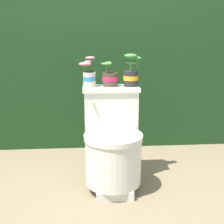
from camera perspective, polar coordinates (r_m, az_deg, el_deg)
The scene contains 6 objects.
ground_plane at distance 2.45m, azimuth -0.81°, elevation -13.66°, with size 12.00×12.00×0.00m, color #75664C.
hedge_backdrop at distance 3.44m, azimuth -2.21°, elevation 8.93°, with size 4.20×0.79×1.65m.
toilet at distance 2.35m, azimuth 0.09°, elevation -5.94°, with size 0.43×0.57×0.74m.
potted_plant_left at distance 2.41m, azimuth -4.24°, elevation 6.64°, with size 0.13×0.10×0.23m.
potted_plant_midleft at distance 2.42m, azimuth -0.40°, elevation 6.29°, with size 0.13×0.12×0.19m.
potted_plant_middle at distance 2.42m, azimuth 3.49°, elevation 6.82°, with size 0.14×0.12×0.25m.
Camera 1 is at (-0.13, -2.16, 1.15)m, focal length 50.00 mm.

